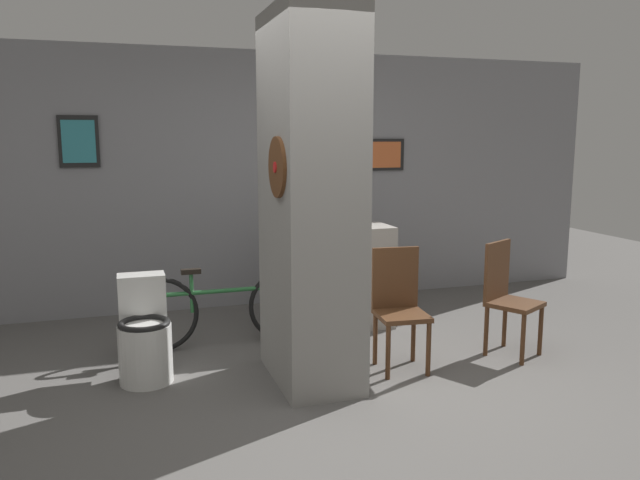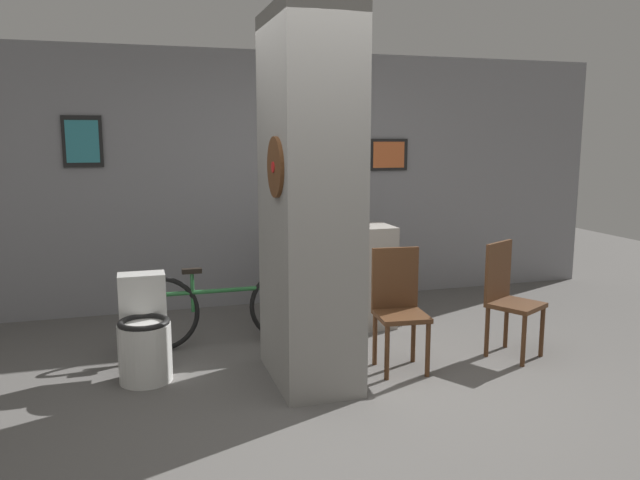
{
  "view_description": "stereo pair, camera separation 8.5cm",
  "coord_description": "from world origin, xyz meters",
  "views": [
    {
      "loc": [
        -1.26,
        -3.69,
        1.75
      ],
      "look_at": [
        0.21,
        0.87,
        0.95
      ],
      "focal_mm": 35.0,
      "sensor_mm": 36.0,
      "label": 1
    },
    {
      "loc": [
        -1.18,
        -3.71,
        1.75
      ],
      "look_at": [
        0.21,
        0.87,
        0.95
      ],
      "focal_mm": 35.0,
      "sensor_mm": 36.0,
      "label": 2
    }
  ],
  "objects": [
    {
      "name": "bicycle",
      "position": [
        -0.47,
        1.37,
        0.33
      ],
      "size": [
        1.68,
        0.42,
        0.68
      ],
      "color": "black",
      "rests_on": "ground_plane"
    },
    {
      "name": "bottle_short",
      "position": [
        0.22,
        1.49,
        1.04
      ],
      "size": [
        0.07,
        0.07,
        0.28
      ],
      "color": "olive",
      "rests_on": "counter_shelf"
    },
    {
      "name": "bottle_tall",
      "position": [
        0.33,
        1.48,
        1.06
      ],
      "size": [
        0.08,
        0.08,
        0.33
      ],
      "color": "silver",
      "rests_on": "counter_shelf"
    },
    {
      "name": "toilet",
      "position": [
        -1.14,
        0.82,
        0.32
      ],
      "size": [
        0.38,
        0.54,
        0.74
      ],
      "color": "silver",
      "rests_on": "ground_plane"
    },
    {
      "name": "chair_near_pillar",
      "position": [
        0.71,
        0.48,
        0.5
      ],
      "size": [
        0.4,
        0.4,
        0.92
      ],
      "rotation": [
        0.0,
        0.0,
        -0.1
      ],
      "color": "#4C2D19",
      "rests_on": "ground_plane"
    },
    {
      "name": "ground_plane",
      "position": [
        0.0,
        0.0,
        0.0
      ],
      "size": [
        14.0,
        14.0,
        0.0
      ],
      "primitive_type": "plane",
      "color": "#5B5956"
    },
    {
      "name": "wall_back",
      "position": [
        0.0,
        2.63,
        1.3
      ],
      "size": [
        8.0,
        0.09,
        2.6
      ],
      "color": "gray",
      "rests_on": "ground_plane"
    },
    {
      "name": "counter_shelf",
      "position": [
        0.51,
        1.56,
        0.47
      ],
      "size": [
        1.17,
        0.44,
        0.94
      ],
      "color": "gray",
      "rests_on": "ground_plane"
    },
    {
      "name": "chair_by_doorway",
      "position": [
        1.67,
        0.49,
        0.5
      ],
      "size": [
        0.5,
        0.5,
        0.92
      ],
      "rotation": [
        0.0,
        0.0,
        0.5
      ],
      "color": "#4C2D19",
      "rests_on": "ground_plane"
    },
    {
      "name": "pillar_center",
      "position": [
        0.01,
        0.47,
        1.3
      ],
      "size": [
        0.57,
        0.95,
        2.6
      ],
      "color": "gray",
      "rests_on": "ground_plane"
    }
  ]
}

